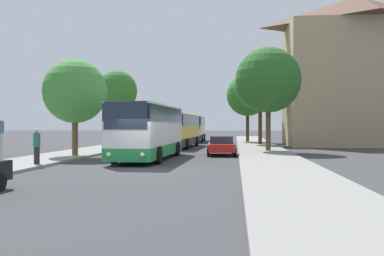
{
  "coord_description": "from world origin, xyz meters",
  "views": [
    {
      "loc": [
        4.76,
        -21.9,
        2.2
      ],
      "look_at": [
        1.46,
        12.46,
        1.96
      ],
      "focal_mm": 42.0,
      "sensor_mm": 36.0,
      "label": 1
    }
  ],
  "objects_px": {
    "tree_right_mid": "(268,80)",
    "tree_right_far": "(248,95)",
    "parked_car_right_near": "(221,145)",
    "bus_stop_sign": "(1,138)",
    "bus_rear": "(193,128)",
    "tree_left_far": "(75,92)",
    "pedestrian_waiting_near": "(37,146)",
    "tree_left_near": "(117,91)",
    "bus_middle": "(179,130)",
    "bus_front": "(149,131)",
    "tree_right_near": "(260,85)"
  },
  "relations": [
    {
      "from": "tree_right_mid",
      "to": "tree_right_far",
      "type": "bearing_deg",
      "value": 93.37
    },
    {
      "from": "parked_car_right_near",
      "to": "bus_stop_sign",
      "type": "distance_m",
      "value": 15.63
    },
    {
      "from": "bus_rear",
      "to": "tree_left_far",
      "type": "relative_size",
      "value": 1.72
    },
    {
      "from": "bus_stop_sign",
      "to": "tree_right_far",
      "type": "relative_size",
      "value": 0.28
    },
    {
      "from": "pedestrian_waiting_near",
      "to": "tree_right_mid",
      "type": "distance_m",
      "value": 19.49
    },
    {
      "from": "parked_car_right_near",
      "to": "tree_left_near",
      "type": "height_order",
      "value": "tree_left_near"
    },
    {
      "from": "bus_middle",
      "to": "tree_right_far",
      "type": "relative_size",
      "value": 1.44
    },
    {
      "from": "parked_car_right_near",
      "to": "tree_left_near",
      "type": "xyz_separation_m",
      "value": [
        -10.64,
        10.96,
        4.81
      ]
    },
    {
      "from": "bus_front",
      "to": "tree_right_mid",
      "type": "relative_size",
      "value": 1.36
    },
    {
      "from": "bus_rear",
      "to": "parked_car_right_near",
      "type": "relative_size",
      "value": 2.44
    },
    {
      "from": "parked_car_right_near",
      "to": "tree_right_mid",
      "type": "distance_m",
      "value": 7.4
    },
    {
      "from": "tree_left_far",
      "to": "tree_right_far",
      "type": "height_order",
      "value": "tree_right_far"
    },
    {
      "from": "bus_rear",
      "to": "tree_left_near",
      "type": "distance_m",
      "value": 16.38
    },
    {
      "from": "bus_middle",
      "to": "pedestrian_waiting_near",
      "type": "distance_m",
      "value": 21.01
    },
    {
      "from": "pedestrian_waiting_near",
      "to": "tree_left_near",
      "type": "height_order",
      "value": "tree_left_near"
    },
    {
      "from": "bus_middle",
      "to": "tree_right_far",
      "type": "distance_m",
      "value": 14.71
    },
    {
      "from": "bus_middle",
      "to": "bus_rear",
      "type": "distance_m",
      "value": 14.91
    },
    {
      "from": "parked_car_right_near",
      "to": "tree_right_near",
      "type": "height_order",
      "value": "tree_right_near"
    },
    {
      "from": "bus_rear",
      "to": "tree_right_mid",
      "type": "distance_m",
      "value": 23.45
    },
    {
      "from": "tree_right_mid",
      "to": "pedestrian_waiting_near",
      "type": "bearing_deg",
      "value": -133.72
    },
    {
      "from": "parked_car_right_near",
      "to": "tree_left_far",
      "type": "distance_m",
      "value": 10.88
    },
    {
      "from": "bus_stop_sign",
      "to": "tree_right_near",
      "type": "xyz_separation_m",
      "value": [
        13.91,
        27.63,
        4.86
      ]
    },
    {
      "from": "bus_middle",
      "to": "tree_left_far",
      "type": "bearing_deg",
      "value": -108.68
    },
    {
      "from": "bus_front",
      "to": "tree_right_near",
      "type": "distance_m",
      "value": 22.23
    },
    {
      "from": "tree_right_near",
      "to": "tree_right_far",
      "type": "relative_size",
      "value": 1.09
    },
    {
      "from": "bus_front",
      "to": "tree_left_far",
      "type": "bearing_deg",
      "value": 169.2
    },
    {
      "from": "parked_car_right_near",
      "to": "pedestrian_waiting_near",
      "type": "relative_size",
      "value": 2.46
    },
    {
      "from": "tree_left_near",
      "to": "tree_right_mid",
      "type": "relative_size",
      "value": 0.9
    },
    {
      "from": "tree_left_near",
      "to": "tree_left_far",
      "type": "distance_m",
      "value": 14.18
    },
    {
      "from": "bus_front",
      "to": "pedestrian_waiting_near",
      "type": "relative_size",
      "value": 6.08
    },
    {
      "from": "bus_stop_sign",
      "to": "tree_left_near",
      "type": "distance_m",
      "value": 23.07
    },
    {
      "from": "bus_front",
      "to": "tree_right_near",
      "type": "bearing_deg",
      "value": 69.84
    },
    {
      "from": "tree_right_near",
      "to": "tree_right_mid",
      "type": "xyz_separation_m",
      "value": [
        -0.01,
        -11.88,
        -0.64
      ]
    },
    {
      "from": "tree_right_near",
      "to": "bus_stop_sign",
      "type": "bearing_deg",
      "value": -116.73
    },
    {
      "from": "bus_stop_sign",
      "to": "tree_right_near",
      "type": "bearing_deg",
      "value": 63.27
    },
    {
      "from": "tree_left_near",
      "to": "tree_right_mid",
      "type": "bearing_deg",
      "value": -26.02
    },
    {
      "from": "pedestrian_waiting_near",
      "to": "tree_right_far",
      "type": "height_order",
      "value": "tree_right_far"
    },
    {
      "from": "bus_stop_sign",
      "to": "tree_right_near",
      "type": "distance_m",
      "value": 31.31
    },
    {
      "from": "bus_stop_sign",
      "to": "tree_right_mid",
      "type": "height_order",
      "value": "tree_right_mid"
    },
    {
      "from": "tree_left_near",
      "to": "tree_right_near",
      "type": "distance_m",
      "value": 15.15
    },
    {
      "from": "bus_rear",
      "to": "bus_stop_sign",
      "type": "distance_m",
      "value": 37.85
    },
    {
      "from": "bus_front",
      "to": "bus_middle",
      "type": "distance_m",
      "value": 15.04
    },
    {
      "from": "tree_right_near",
      "to": "tree_right_mid",
      "type": "bearing_deg",
      "value": -90.07
    },
    {
      "from": "bus_stop_sign",
      "to": "bus_front",
      "type": "bearing_deg",
      "value": 52.04
    },
    {
      "from": "bus_stop_sign",
      "to": "tree_right_far",
      "type": "bearing_deg",
      "value": 69.81
    },
    {
      "from": "tree_right_mid",
      "to": "tree_right_near",
      "type": "bearing_deg",
      "value": 89.93
    },
    {
      "from": "bus_stop_sign",
      "to": "tree_right_near",
      "type": "relative_size",
      "value": 0.25
    },
    {
      "from": "bus_middle",
      "to": "parked_car_right_near",
      "type": "bearing_deg",
      "value": -65.25
    },
    {
      "from": "tree_right_far",
      "to": "bus_stop_sign",
      "type": "bearing_deg",
      "value": -110.19
    },
    {
      "from": "bus_front",
      "to": "tree_right_mid",
      "type": "xyz_separation_m",
      "value": [
        8.09,
        8.31,
        3.96
      ]
    }
  ]
}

